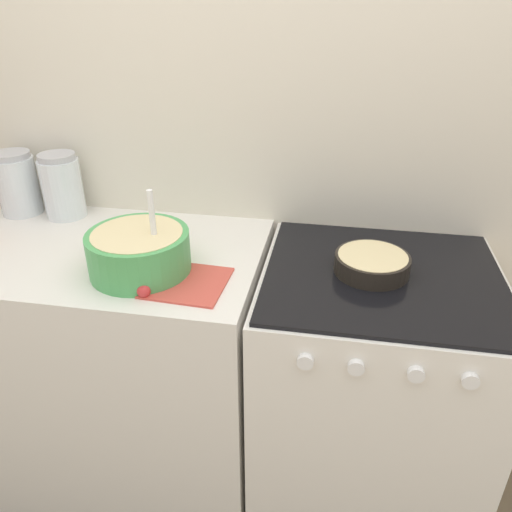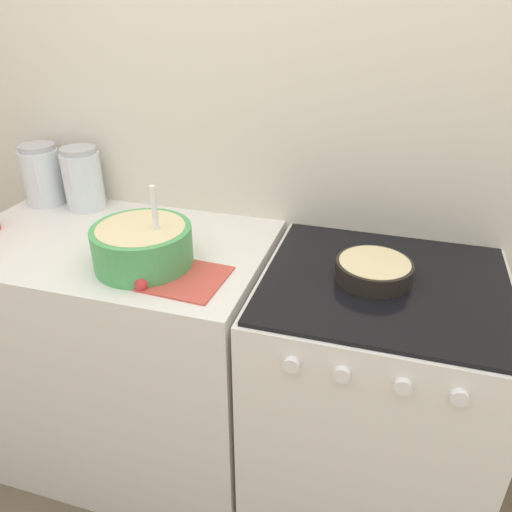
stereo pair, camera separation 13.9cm
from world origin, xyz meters
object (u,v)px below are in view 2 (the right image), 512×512
(baking_pan, at_px, (374,270))
(storage_jar_middle, at_px, (84,183))
(storage_jar_left, at_px, (43,179))
(mixing_bowl, at_px, (142,244))
(stove, at_px, (368,406))

(baking_pan, height_order, storage_jar_middle, storage_jar_middle)
(storage_jar_left, height_order, storage_jar_middle, storage_jar_middle)
(mixing_bowl, xyz_separation_m, storage_jar_middle, (-0.40, 0.33, 0.03))
(storage_jar_middle, bearing_deg, stove, -11.55)
(stove, xyz_separation_m, storage_jar_left, (-1.25, 0.22, 0.56))
(stove, xyz_separation_m, storage_jar_middle, (-1.08, 0.22, 0.56))
(stove, distance_m, mixing_bowl, 0.87)
(stove, bearing_deg, storage_jar_middle, 168.45)
(storage_jar_left, distance_m, storage_jar_middle, 0.17)
(baking_pan, relative_size, storage_jar_left, 0.96)
(storage_jar_left, bearing_deg, baking_pan, -10.19)
(stove, bearing_deg, baking_pan, 176.11)
(stove, distance_m, storage_jar_middle, 1.24)
(mixing_bowl, relative_size, storage_jar_left, 1.29)
(stove, distance_m, storage_jar_left, 1.39)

